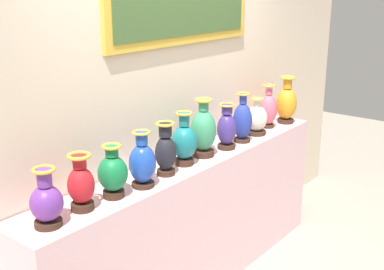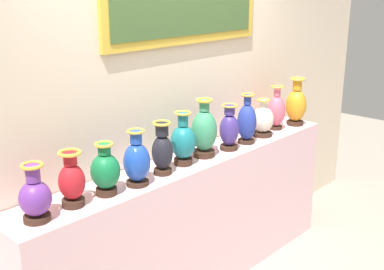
{
  "view_description": "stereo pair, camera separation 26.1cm",
  "coord_description": "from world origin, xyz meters",
  "px_view_note": "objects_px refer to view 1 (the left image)",
  "views": [
    {
      "loc": [
        -2.65,
        -2.08,
        2.26
      ],
      "look_at": [
        0.0,
        0.0,
        1.22
      ],
      "focal_mm": 46.84,
      "sensor_mm": 36.0,
      "label": 1
    },
    {
      "loc": [
        -2.48,
        -2.28,
        2.26
      ],
      "look_at": [
        0.0,
        0.0,
        1.22
      ],
      "focal_mm": 46.84,
      "sensor_mm": 36.0,
      "label": 2
    }
  ],
  "objects_px": {
    "vase_emerald": "(113,173)",
    "vase_ivory": "(257,119)",
    "vase_teal": "(184,142)",
    "vase_amber": "(286,103)",
    "vase_cobalt": "(242,121)",
    "vase_violet": "(47,202)",
    "vase_indigo": "(227,129)",
    "vase_sapphire": "(142,163)",
    "vase_onyx": "(166,151)",
    "vase_jade": "(203,131)",
    "vase_crimson": "(81,184)",
    "vase_rose": "(268,109)"
  },
  "relations": [
    {
      "from": "vase_ivory",
      "to": "vase_amber",
      "type": "xyz_separation_m",
      "value": [
        0.47,
        -0.02,
        0.05
      ]
    },
    {
      "from": "vase_teal",
      "to": "vase_indigo",
      "type": "height_order",
      "value": "vase_teal"
    },
    {
      "from": "vase_violet",
      "to": "vase_onyx",
      "type": "xyz_separation_m",
      "value": [
        0.92,
        -0.0,
        0.03
      ]
    },
    {
      "from": "vase_emerald",
      "to": "vase_rose",
      "type": "relative_size",
      "value": 0.86
    },
    {
      "from": "vase_violet",
      "to": "vase_cobalt",
      "type": "bearing_deg",
      "value": -0.43
    },
    {
      "from": "vase_indigo",
      "to": "vase_sapphire",
      "type": "bearing_deg",
      "value": -179.43
    },
    {
      "from": "vase_onyx",
      "to": "vase_cobalt",
      "type": "height_order",
      "value": "vase_cobalt"
    },
    {
      "from": "vase_jade",
      "to": "vase_cobalt",
      "type": "bearing_deg",
      "value": -4.66
    },
    {
      "from": "vase_amber",
      "to": "vase_onyx",
      "type": "bearing_deg",
      "value": 179.36
    },
    {
      "from": "vase_jade",
      "to": "vase_amber",
      "type": "height_order",
      "value": "vase_jade"
    },
    {
      "from": "vase_onyx",
      "to": "vase_indigo",
      "type": "bearing_deg",
      "value": -0.7
    },
    {
      "from": "vase_indigo",
      "to": "vase_cobalt",
      "type": "relative_size",
      "value": 0.88
    },
    {
      "from": "vase_ivory",
      "to": "vase_rose",
      "type": "relative_size",
      "value": 0.82
    },
    {
      "from": "vase_teal",
      "to": "vase_sapphire",
      "type": "bearing_deg",
      "value": -174.96
    },
    {
      "from": "vase_amber",
      "to": "vase_violet",
      "type": "bearing_deg",
      "value": 179.49
    },
    {
      "from": "vase_violet",
      "to": "vase_teal",
      "type": "bearing_deg",
      "value": 0.91
    },
    {
      "from": "vase_sapphire",
      "to": "vase_jade",
      "type": "xyz_separation_m",
      "value": [
        0.68,
        0.05,
        0.04
      ]
    },
    {
      "from": "vase_sapphire",
      "to": "vase_cobalt",
      "type": "bearing_deg",
      "value": 0.43
    },
    {
      "from": "vase_jade",
      "to": "vase_rose",
      "type": "bearing_deg",
      "value": 0.4
    },
    {
      "from": "vase_jade",
      "to": "vase_amber",
      "type": "bearing_deg",
      "value": -2.27
    },
    {
      "from": "vase_violet",
      "to": "vase_crimson",
      "type": "distance_m",
      "value": 0.24
    },
    {
      "from": "vase_sapphire",
      "to": "vase_onyx",
      "type": "bearing_deg",
      "value": 4.28
    },
    {
      "from": "vase_indigo",
      "to": "vase_cobalt",
      "type": "xyz_separation_m",
      "value": [
        0.22,
        -0.0,
        0.01
      ]
    },
    {
      "from": "vase_emerald",
      "to": "vase_teal",
      "type": "relative_size",
      "value": 0.86
    },
    {
      "from": "vase_amber",
      "to": "vase_ivory",
      "type": "bearing_deg",
      "value": 177.27
    },
    {
      "from": "vase_indigo",
      "to": "vase_violet",
      "type": "bearing_deg",
      "value": 179.54
    },
    {
      "from": "vase_teal",
      "to": "vase_ivory",
      "type": "xyz_separation_m",
      "value": [
        0.92,
        -0.02,
        -0.03
      ]
    },
    {
      "from": "vase_violet",
      "to": "vase_amber",
      "type": "height_order",
      "value": "vase_amber"
    },
    {
      "from": "vase_teal",
      "to": "vase_cobalt",
      "type": "height_order",
      "value": "vase_cobalt"
    },
    {
      "from": "vase_emerald",
      "to": "vase_sapphire",
      "type": "bearing_deg",
      "value": -6.27
    },
    {
      "from": "vase_indigo",
      "to": "vase_cobalt",
      "type": "bearing_deg",
      "value": -0.19
    },
    {
      "from": "vase_ivory",
      "to": "vase_rose",
      "type": "distance_m",
      "value": 0.24
    },
    {
      "from": "vase_crimson",
      "to": "vase_sapphire",
      "type": "distance_m",
      "value": 0.45
    },
    {
      "from": "vase_crimson",
      "to": "vase_amber",
      "type": "height_order",
      "value": "vase_amber"
    },
    {
      "from": "vase_crimson",
      "to": "vase_jade",
      "type": "relative_size",
      "value": 0.77
    },
    {
      "from": "vase_onyx",
      "to": "vase_crimson",
      "type": "bearing_deg",
      "value": 178.47
    },
    {
      "from": "vase_sapphire",
      "to": "vase_ivory",
      "type": "bearing_deg",
      "value": 0.92
    },
    {
      "from": "vase_sapphire",
      "to": "vase_indigo",
      "type": "relative_size",
      "value": 1.03
    },
    {
      "from": "vase_sapphire",
      "to": "vase_ivory",
      "type": "distance_m",
      "value": 1.38
    },
    {
      "from": "vase_emerald",
      "to": "vase_ivory",
      "type": "xyz_separation_m",
      "value": [
        1.61,
        -0.0,
        -0.02
      ]
    },
    {
      "from": "vase_teal",
      "to": "vase_violet",
      "type": "bearing_deg",
      "value": -179.09
    },
    {
      "from": "vase_violet",
      "to": "vase_sapphire",
      "type": "xyz_separation_m",
      "value": [
        0.69,
        -0.02,
        0.02
      ]
    },
    {
      "from": "vase_onyx",
      "to": "vase_indigo",
      "type": "distance_m",
      "value": 0.69
    },
    {
      "from": "vase_crimson",
      "to": "vase_rose",
      "type": "bearing_deg",
      "value": 0.46
    },
    {
      "from": "vase_onyx",
      "to": "vase_rose",
      "type": "xyz_separation_m",
      "value": [
        1.39,
        0.04,
        -0.0
      ]
    },
    {
      "from": "vase_emerald",
      "to": "vase_violet",
      "type": "bearing_deg",
      "value": -179.71
    },
    {
      "from": "vase_jade",
      "to": "vase_cobalt",
      "type": "height_order",
      "value": "vase_jade"
    },
    {
      "from": "vase_ivory",
      "to": "vase_sapphire",
      "type": "bearing_deg",
      "value": -179.08
    },
    {
      "from": "vase_emerald",
      "to": "vase_jade",
      "type": "relative_size",
      "value": 0.76
    },
    {
      "from": "vase_jade",
      "to": "vase_ivory",
      "type": "xyz_separation_m",
      "value": [
        0.7,
        -0.02,
        -0.06
      ]
    }
  ]
}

